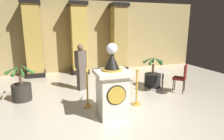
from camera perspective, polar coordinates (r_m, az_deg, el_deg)
name	(u,v)px	position (r m, az deg, el deg)	size (l,w,h in m)	color
ground_plane	(112,119)	(4.72, -0.09, -14.59)	(12.88, 12.88, 0.00)	beige
back_wall	(77,37)	(9.56, -10.37, 9.82)	(12.88, 0.16, 3.40)	tan
pedestal_clock	(112,89)	(4.63, 0.02, -5.59)	(0.82, 0.82, 1.81)	silver
stanchion_near	(137,92)	(5.44, 7.42, -6.67)	(0.24, 0.24, 1.05)	gold
stanchion_far	(88,94)	(5.28, -7.35, -7.21)	(0.24, 0.24, 1.06)	gold
velvet_rope	(112,79)	(5.19, 0.15, -2.65)	(0.85, 0.83, 0.22)	#591419
column_left	(33,40)	(8.98, -22.49, 8.36)	(0.79, 0.79, 3.27)	black
column_right	(119,38)	(9.52, 2.02, 9.52)	(0.81, 0.81, 3.27)	black
column_centre_rear	(79,39)	(9.04, -9.89, 9.16)	(0.82, 0.82, 3.27)	black
potted_palm_left	(22,89)	(6.32, -25.51, -5.18)	(0.85, 0.83, 1.14)	#2D2823
potted_palm_right	(153,78)	(7.18, 12.09, -2.36)	(0.75, 0.71, 1.17)	black
bystander_guest	(81,66)	(6.64, -9.31, 1.14)	(0.42, 0.37, 1.60)	brown
cafe_table	(163,79)	(6.59, 14.96, -2.60)	(0.54, 0.54, 0.74)	#332D28
cafe_chair_red	(182,76)	(6.75, 20.26, -1.69)	(0.57, 0.57, 0.96)	black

